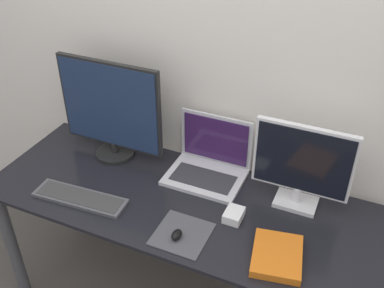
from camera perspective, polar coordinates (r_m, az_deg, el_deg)
The scene contains 10 objects.
wall_back at distance 2.04m, azimuth 3.03°, elevation 10.34°, with size 7.00×0.05×2.50m.
desk at distance 2.08m, azimuth -1.52°, elevation -9.87°, with size 1.75×0.66×0.76m.
monitor_left at distance 2.16m, azimuth -10.29°, elevation 4.21°, with size 0.53×0.19×0.50m.
monitor_right at distance 1.89m, azimuth 13.79°, elevation -2.62°, with size 0.41×0.13×0.39m.
laptop at distance 2.11m, azimuth 2.22°, elevation -2.23°, with size 0.35×0.27×0.27m.
keyboard at distance 2.05m, azimuth -14.03°, elevation -6.64°, with size 0.43×0.15×0.02m.
mousepad at distance 1.83m, azimuth -1.27°, elevation -11.36°, with size 0.21×0.22×0.00m.
mouse at distance 1.81m, azimuth -1.97°, elevation -11.44°, with size 0.04×0.06×0.03m.
book at distance 1.77m, azimuth 10.74°, elevation -13.76°, with size 0.22×0.26×0.03m.
power_brick at distance 1.90m, azimuth 5.33°, elevation -8.97°, with size 0.07×0.09×0.04m.
Camera 1 is at (0.66, -1.02, 2.06)m, focal length 42.00 mm.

